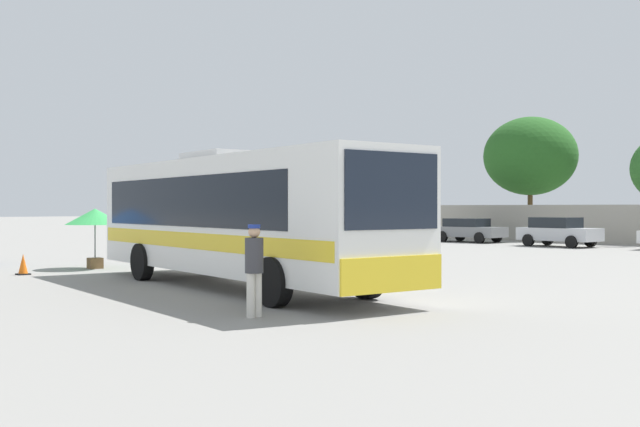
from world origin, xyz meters
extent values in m
plane|color=gray|center=(0.00, 10.00, 0.00)|extent=(300.00, 300.00, 0.00)
cube|color=white|center=(0.16, -1.00, 1.86)|extent=(12.27, 4.06, 2.84)
cube|color=black|center=(-0.44, -0.92, 2.20)|extent=(10.13, 3.81, 1.25)
cube|color=yellow|center=(0.16, -1.00, 1.24)|extent=(12.04, 4.05, 0.40)
cube|color=#19212D|center=(6.15, -1.77, 2.37)|extent=(0.33, 2.28, 1.48)
cube|color=yellow|center=(6.16, -1.77, 0.78)|extent=(0.38, 2.49, 0.68)
cube|color=#B2B2B2|center=(-0.73, -0.89, 3.40)|extent=(2.36, 1.67, 0.24)
cylinder|color=black|center=(4.02, -0.26, 0.52)|extent=(1.07, 0.43, 1.04)
cylinder|color=black|center=(3.71, -2.69, 0.52)|extent=(1.07, 0.43, 1.04)
cylinder|color=black|center=(-2.97, 0.63, 0.52)|extent=(1.07, 0.43, 1.04)
cylinder|color=black|center=(-3.28, -1.79, 0.52)|extent=(1.07, 0.43, 1.04)
cylinder|color=silver|center=(4.58, -3.79, 0.42)|extent=(0.16, 0.16, 0.83)
cylinder|color=silver|center=(4.57, -3.94, 0.42)|extent=(0.16, 0.16, 0.83)
cylinder|color=#38383D|center=(4.57, -3.86, 1.16)|extent=(0.37, 0.37, 0.66)
sphere|color=tan|center=(4.57, -3.86, 1.60)|extent=(0.22, 0.22, 0.22)
cylinder|color=navy|center=(4.57, -3.86, 1.70)|extent=(0.24, 0.24, 0.07)
cylinder|color=gray|center=(-7.99, -0.91, 0.98)|extent=(0.05, 0.05, 1.97)
cone|color=green|center=(-7.99, -0.91, 1.75)|extent=(1.96, 1.96, 0.54)
cube|color=brown|center=(-7.99, -0.91, 0.18)|extent=(0.50, 0.50, 0.36)
cube|color=slate|center=(-10.99, 24.13, 0.62)|extent=(4.22, 1.90, 0.60)
cube|color=black|center=(-11.20, 24.13, 1.16)|extent=(2.34, 1.71, 0.49)
cylinder|color=black|center=(-9.72, 25.05, 0.32)|extent=(0.65, 0.24, 0.64)
cylinder|color=black|center=(-9.68, 23.28, 0.32)|extent=(0.65, 0.24, 0.64)
cylinder|color=black|center=(-12.31, 24.98, 0.32)|extent=(0.65, 0.24, 0.64)
cylinder|color=black|center=(-12.27, 23.22, 0.32)|extent=(0.65, 0.24, 0.64)
cube|color=#B7BABF|center=(-4.76, 23.40, 0.65)|extent=(4.19, 1.99, 0.67)
cube|color=black|center=(-4.96, 23.41, 1.26)|extent=(2.34, 1.76, 0.55)
cylinder|color=black|center=(-3.44, 24.22, 0.32)|extent=(0.65, 0.25, 0.64)
cylinder|color=black|center=(-3.52, 22.46, 0.32)|extent=(0.65, 0.25, 0.64)
cylinder|color=black|center=(-5.99, 24.34, 0.32)|extent=(0.65, 0.25, 0.64)
cylinder|color=black|center=(-6.07, 22.58, 0.32)|extent=(0.65, 0.25, 0.64)
cylinder|color=brown|center=(-10.68, 30.18, 1.64)|extent=(0.32, 0.32, 3.28)
ellipsoid|color=#23561E|center=(-10.68, 30.18, 5.35)|extent=(5.91, 5.91, 5.03)
cube|color=black|center=(-7.27, -3.60, 0.02)|extent=(0.36, 0.36, 0.04)
cone|color=orange|center=(-7.27, -3.60, 0.34)|extent=(0.28, 0.28, 0.60)
camera|label=1|loc=(15.74, -12.47, 2.06)|focal=42.32mm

